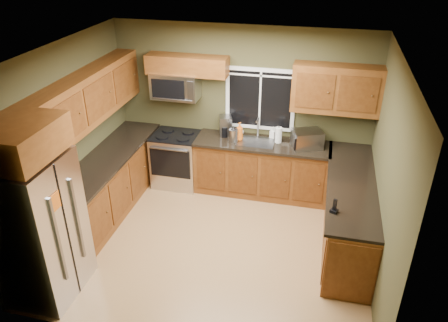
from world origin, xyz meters
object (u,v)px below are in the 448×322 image
at_px(refrigerator, 40,229).
at_px(toaster_oven, 307,139).
at_px(soap_bottle_a, 240,131).
at_px(cordless_phone, 334,208).
at_px(microwave, 175,86).
at_px(soap_bottle_c, 240,130).
at_px(coffee_maker, 225,126).
at_px(soap_bottle_b, 273,132).
at_px(range, 177,159).
at_px(kettle, 233,135).
at_px(paper_towel_roll, 278,135).

distance_m(refrigerator, toaster_oven, 3.97).
bearing_deg(soap_bottle_a, toaster_oven, -1.45).
height_order(toaster_oven, cordless_phone, toaster_oven).
xyz_separation_m(microwave, cordless_phone, (2.60, -1.84, -0.73)).
relative_size(soap_bottle_a, soap_bottle_c, 1.81).
relative_size(coffee_maker, soap_bottle_a, 1.08).
relative_size(microwave, coffee_maker, 2.37).
distance_m(microwave, soap_bottle_a, 1.26).
bearing_deg(refrigerator, soap_bottle_b, 52.71).
bearing_deg(refrigerator, coffee_maker, 62.87).
bearing_deg(range, coffee_maker, 11.65).
bearing_deg(kettle, microwave, 168.74).
relative_size(toaster_oven, kettle, 2.06).
relative_size(coffee_maker, soap_bottle_b, 1.72).
bearing_deg(refrigerator, cordless_phone, 18.02).
xyz_separation_m(range, paper_towel_roll, (1.70, 0.09, 0.60)).
bearing_deg(soap_bottle_a, soap_bottle_c, 100.46).
relative_size(paper_towel_roll, soap_bottle_a, 0.93).
bearing_deg(coffee_maker, paper_towel_roll, -5.37).
xyz_separation_m(refrigerator, coffee_maker, (1.51, 2.94, 0.19)).
height_order(refrigerator, paper_towel_roll, refrigerator).
bearing_deg(coffee_maker, range, -168.35).
xyz_separation_m(refrigerator, paper_towel_roll, (2.39, 2.85, 0.17)).
relative_size(range, microwave, 1.23).
distance_m(range, soap_bottle_a, 1.25).
distance_m(coffee_maker, soap_bottle_c, 0.25).
bearing_deg(paper_towel_roll, soap_bottle_c, 169.48).
distance_m(range, cordless_phone, 3.15).
height_order(coffee_maker, soap_bottle_a, coffee_maker).
bearing_deg(cordless_phone, microwave, 144.78).
bearing_deg(kettle, coffee_maker, 128.41).
bearing_deg(microwave, paper_towel_roll, -1.71).
bearing_deg(range, soap_bottle_c, 11.10).
bearing_deg(toaster_oven, soap_bottle_c, 169.62).
bearing_deg(soap_bottle_c, microwave, -176.19).
xyz_separation_m(microwave, paper_towel_roll, (1.70, -0.05, -0.66)).
bearing_deg(cordless_phone, coffee_maker, 133.67).
height_order(refrigerator, microwave, microwave).
xyz_separation_m(refrigerator, soap_bottle_b, (2.28, 3.00, 0.13)).
bearing_deg(kettle, range, 176.40).
height_order(range, paper_towel_roll, paper_towel_roll).
xyz_separation_m(toaster_oven, paper_towel_roll, (-0.45, 0.08, -0.01)).
height_order(refrigerator, coffee_maker, refrigerator).
bearing_deg(kettle, soap_bottle_a, 48.90).
bearing_deg(soap_bottle_a, refrigerator, -122.31).
bearing_deg(soap_bottle_b, range, -171.78).
height_order(soap_bottle_c, cordless_phone, cordless_phone).
distance_m(coffee_maker, cordless_phone, 2.58).
bearing_deg(paper_towel_roll, range, -177.13).
bearing_deg(cordless_phone, refrigerator, -161.98).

